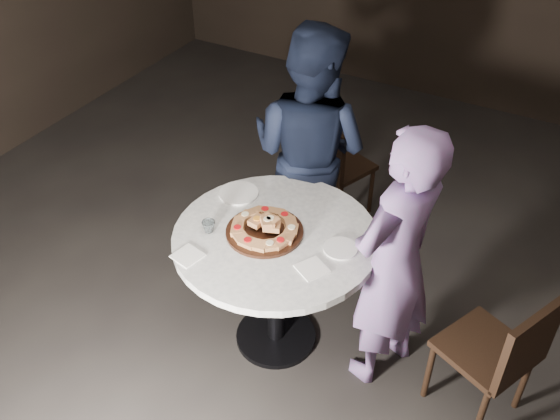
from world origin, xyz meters
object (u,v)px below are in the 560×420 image
at_px(table, 276,256).
at_px(chair_far, 334,163).
at_px(serving_board, 265,232).
at_px(chair_right, 502,352).
at_px(focaccia_pile, 265,226).
at_px(diner_navy, 309,152).
at_px(water_glass, 209,227).
at_px(diner_teal, 394,263).

distance_m(table, chair_far, 1.29).
bearing_deg(table, serving_board, -164.22).
xyz_separation_m(serving_board, chair_right, (1.28, 0.11, -0.33)).
xyz_separation_m(focaccia_pile, chair_far, (-0.17, 1.27, -0.40)).
distance_m(serving_board, diner_navy, 0.81).
xyz_separation_m(serving_board, focaccia_pile, (0.00, 0.00, 0.04)).
height_order(serving_board, chair_right, chair_right).
bearing_deg(focaccia_pile, chair_right, 4.70).
bearing_deg(chair_right, chair_far, -104.40).
bearing_deg(focaccia_pile, water_glass, -153.14).
height_order(table, diner_teal, diner_teal).
bearing_deg(diner_navy, chair_right, 157.58).
distance_m(chair_far, diner_teal, 1.45).
distance_m(water_glass, diner_navy, 0.94).
distance_m(water_glass, diner_teal, 0.98).
height_order(serving_board, diner_navy, diner_navy).
xyz_separation_m(chair_far, diner_teal, (0.85, -1.13, 0.33)).
bearing_deg(chair_far, chair_right, 162.81).
xyz_separation_m(diner_navy, diner_teal, (0.81, -0.65, -0.04)).
distance_m(table, chair_right, 1.24).
xyz_separation_m(table, chair_right, (1.23, 0.09, -0.17)).
distance_m(diner_navy, diner_teal, 1.04).
xyz_separation_m(chair_right, diner_teal, (-0.61, 0.04, 0.29)).
bearing_deg(chair_far, table, 121.85).
distance_m(table, focaccia_pile, 0.20).
xyz_separation_m(chair_right, diner_navy, (-1.42, 0.69, 0.34)).
height_order(table, water_glass, water_glass).
relative_size(focaccia_pile, water_glass, 5.14).
distance_m(focaccia_pile, chair_far, 1.34).
height_order(focaccia_pile, diner_teal, diner_teal).
distance_m(table, diner_teal, 0.64).
distance_m(chair_far, chair_right, 1.86).
relative_size(table, diner_navy, 0.85).
xyz_separation_m(water_glass, chair_right, (1.54, 0.24, -0.35)).
relative_size(serving_board, diner_teal, 0.26).
height_order(serving_board, water_glass, water_glass).
relative_size(focaccia_pile, chair_right, 0.43).
distance_m(table, water_glass, 0.40).
relative_size(table, chair_far, 1.76).
distance_m(serving_board, diner_teal, 0.69).
distance_m(table, serving_board, 0.17).
relative_size(chair_far, diner_navy, 0.48).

